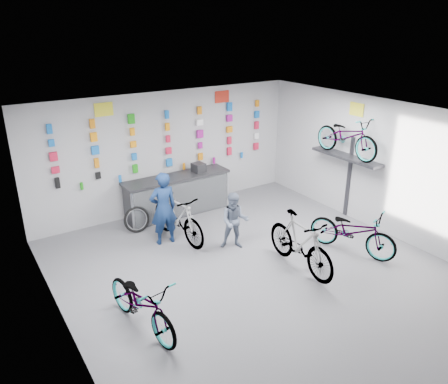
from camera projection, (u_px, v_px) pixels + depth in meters
floor at (264, 279)px, 8.27m from camera, size 8.00×8.00×0.00m
ceiling at (271, 122)px, 7.16m from camera, size 8.00×8.00×0.00m
wall_back at (167, 152)px, 10.83m from camera, size 7.00×0.00×7.00m
wall_left at (65, 262)px, 5.94m from camera, size 0.00×8.00×8.00m
wall_right at (394, 171)px, 9.48m from camera, size 0.00×8.00×8.00m
counter at (178, 196)px, 10.85m from camera, size 2.70×0.66×1.00m
merch_wall at (169, 141)px, 10.68m from camera, size 5.56×0.08×1.56m
wall_bracket at (347, 160)px, 10.34m from camera, size 0.39×1.90×2.00m
sign_left at (104, 109)px, 9.61m from camera, size 0.42×0.02×0.30m
sign_right at (222, 97)px, 11.17m from camera, size 0.42×0.02×0.30m
sign_side at (357, 109)px, 9.98m from camera, size 0.02×0.40×0.30m
bike_left at (142, 303)px, 6.78m from camera, size 0.92×1.89×0.95m
bike_center at (300, 243)px, 8.41m from camera, size 0.60×1.89×1.13m
bike_right at (353, 231)px, 9.04m from camera, size 1.26×1.96×0.97m
bike_service at (178, 217)px, 9.53m from camera, size 0.77×1.89×1.10m
bike_wall at (347, 136)px, 10.08m from camera, size 0.63×1.80×0.95m
clerk at (163, 208)px, 9.31m from camera, size 0.62×0.44×1.63m
customer at (235, 221)px, 9.18m from camera, size 0.76×0.72×1.24m
spare_wheel at (137, 220)px, 10.00m from camera, size 0.62×0.22×0.61m
register at (199, 167)px, 10.94m from camera, size 0.31×0.33×0.22m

